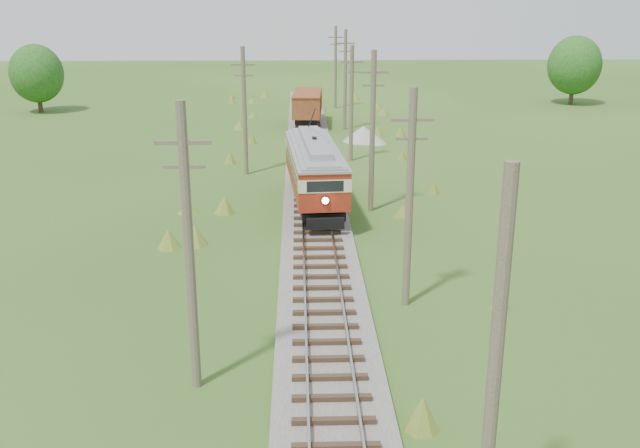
{
  "coord_description": "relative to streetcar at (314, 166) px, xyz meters",
  "views": [
    {
      "loc": [
        -0.94,
        -8.0,
        11.78
      ],
      "look_at": [
        0.0,
        21.68,
        2.22
      ],
      "focal_mm": 40.0,
      "sensor_mm": 36.0,
      "label": 1
    }
  ],
  "objects": [
    {
      "name": "railbed_main",
      "position": [
        -0.0,
        2.35,
        -2.3
      ],
      "size": [
        3.6,
        96.0,
        0.57
      ],
      "color": "#605B54",
      "rests_on": "ground"
    },
    {
      "name": "streetcar",
      "position": [
        0.0,
        0.0,
        0.0
      ],
      "size": [
        3.48,
        11.66,
        5.28
      ],
      "rotation": [
        0.0,
        0.0,
        0.07
      ],
      "color": "black",
      "rests_on": "ground"
    },
    {
      "name": "gondola",
      "position": [
        -0.0,
        27.47,
        -0.53
      ],
      "size": [
        2.96,
        7.95,
        2.6
      ],
      "rotation": [
        0.0,
        0.0,
        -0.05
      ],
      "color": "black",
      "rests_on": "ground"
    },
    {
      "name": "gravel_pile",
      "position": [
        4.74,
        19.55,
        -1.88
      ],
      "size": [
        3.58,
        3.8,
        1.3
      ],
      "color": "gray",
      "rests_on": "ground"
    },
    {
      "name": "utility_pole_r_1",
      "position": [
        3.1,
        -26.65,
        1.91
      ],
      "size": [
        0.3,
        0.3,
        8.8
      ],
      "color": "brown",
      "rests_on": "ground"
    },
    {
      "name": "utility_pole_r_2",
      "position": [
        3.3,
        -13.65,
        1.93
      ],
      "size": [
        1.6,
        0.3,
        8.6
      ],
      "color": "brown",
      "rests_on": "ground"
    },
    {
      "name": "utility_pole_r_3",
      "position": [
        3.2,
        -0.65,
        2.13
      ],
      "size": [
        1.6,
        0.3,
        9.0
      ],
      "color": "brown",
      "rests_on": "ground"
    },
    {
      "name": "utility_pole_r_4",
      "position": [
        3.0,
        12.35,
        1.83
      ],
      "size": [
        1.6,
        0.3,
        8.4
      ],
      "color": "brown",
      "rests_on": "ground"
    },
    {
      "name": "utility_pole_r_5",
      "position": [
        3.4,
        25.35,
        2.08
      ],
      "size": [
        1.6,
        0.3,
        8.9
      ],
      "color": "brown",
      "rests_on": "ground"
    },
    {
      "name": "utility_pole_r_6",
      "position": [
        3.2,
        38.35,
        1.98
      ],
      "size": [
        1.6,
        0.3,
        8.7
      ],
      "color": "brown",
      "rests_on": "ground"
    },
    {
      "name": "utility_pole_l_a",
      "position": [
        -4.2,
        -19.65,
        2.13
      ],
      "size": [
        1.6,
        0.3,
        9.0
      ],
      "color": "brown",
      "rests_on": "ground"
    },
    {
      "name": "utility_pole_l_b",
      "position": [
        -4.5,
        8.35,
        1.93
      ],
      "size": [
        1.6,
        0.3,
        8.6
      ],
      "color": "brown",
      "rests_on": "ground"
    },
    {
      "name": "tree_mid_a",
      "position": [
        -28.0,
        36.35,
        1.53
      ],
      "size": [
        5.46,
        5.46,
        7.03
      ],
      "color": "#38281C",
      "rests_on": "ground"
    },
    {
      "name": "tree_mid_b",
      "position": [
        30.0,
        40.35,
        1.84
      ],
      "size": [
        5.88,
        5.88,
        7.57
      ],
      "color": "#38281C",
      "rests_on": "ground"
    }
  ]
}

